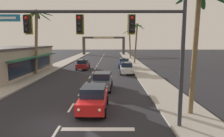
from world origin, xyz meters
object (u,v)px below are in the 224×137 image
sedan_parked_nearest_kerb (124,63)px  palm_right_farthest (130,38)px  sedan_parked_mid_kerb (127,68)px  palm_right_nearest (197,21)px  sedan_third_in_queue (102,81)px  palm_right_third (137,35)px  palm_left_second (36,30)px  traffic_signal_mast (113,35)px  storefront_strip_left (8,61)px  sedan_lead_at_stop_bar (94,98)px  town_gateway_arch (104,43)px  sedan_oncoming_far (83,64)px

sedan_parked_nearest_kerb → palm_right_farthest: bearing=82.4°
sedan_parked_mid_kerb → palm_right_nearest: 18.14m
sedan_third_in_queue → sedan_parked_nearest_kerb: bearing=79.5°
palm_right_third → palm_right_farthest: (-0.09, 15.29, -0.39)m
sedan_parked_mid_kerb → palm_left_second: palm_left_second is taller
palm_right_farthest → palm_left_second: bearing=-117.7°
traffic_signal_mast → sedan_parked_nearest_kerb: size_ratio=2.44×
traffic_signal_mast → palm_right_third: size_ratio=1.28×
sedan_third_in_queue → palm_right_farthest: palm_right_farthest is taller
sedan_parked_mid_kerb → palm_right_nearest: palm_right_nearest is taller
sedan_third_in_queue → palm_right_third: palm_right_third is taller
palm_right_nearest → palm_right_third: (-0.08, 30.58, 0.16)m
sedan_parked_mid_kerb → storefront_strip_left: size_ratio=0.24×
palm_left_second → sedan_parked_nearest_kerb: bearing=32.4°
sedan_lead_at_stop_bar → town_gateway_arch: 59.55m
palm_left_second → sedan_parked_mid_kerb: bearing=4.6°
town_gateway_arch → palm_left_second: bearing=-99.8°
sedan_third_in_queue → town_gateway_arch: bearing=92.1°
sedan_parked_nearest_kerb → sedan_parked_mid_kerb: (-0.03, -7.08, 0.00)m
sedan_third_in_queue → palm_left_second: bearing=137.3°
palm_right_farthest → sedan_parked_nearest_kerb: bearing=-97.6°
sedan_lead_at_stop_bar → sedan_parked_nearest_kerb: 23.51m
palm_right_third → sedan_third_in_queue: bearing=-104.7°
sedan_lead_at_stop_bar → sedan_oncoming_far: bearing=100.0°
traffic_signal_mast → sedan_third_in_queue: size_ratio=2.42×
traffic_signal_mast → palm_right_third: 33.00m
sedan_oncoming_far → palm_left_second: size_ratio=0.49×
palm_right_third → storefront_strip_left: size_ratio=0.46×
palm_right_farthest → traffic_signal_mast: bearing=-96.0°
sedan_third_in_queue → sedan_parked_mid_kerb: same height
sedan_lead_at_stop_bar → sedan_oncoming_far: (-3.70, 20.94, 0.00)m
sedan_third_in_queue → palm_right_third: (6.12, 23.37, 5.27)m
sedan_oncoming_far → palm_left_second: bearing=-134.0°
palm_right_farthest → storefront_strip_left: palm_right_farthest is taller
sedan_parked_mid_kerb → town_gateway_arch: (-5.12, 43.26, 3.38)m
sedan_oncoming_far → town_gateway_arch: town_gateway_arch is taller
palm_right_nearest → town_gateway_arch: size_ratio=0.54×
palm_right_third → sedan_oncoming_far: bearing=-139.4°
storefront_strip_left → traffic_signal_mast: bearing=-50.7°
sedan_parked_nearest_kerb → sedan_lead_at_stop_bar: bearing=-98.5°
traffic_signal_mast → palm_right_third: (5.09, 32.59, 1.03)m
sedan_oncoming_far → palm_right_nearest: 24.70m
sedan_third_in_queue → palm_right_third: size_ratio=0.53×
sedan_parked_nearest_kerb → palm_right_farthest: size_ratio=0.54×
sedan_third_in_queue → palm_left_second: (-9.61, 8.88, 5.49)m
sedan_parked_mid_kerb → palm_right_nearest: size_ratio=0.55×
traffic_signal_mast → storefront_strip_left: (-15.03, 18.36, -3.11)m
palm_right_farthest → town_gateway_arch: 16.66m
sedan_parked_nearest_kerb → palm_right_third: palm_right_third is taller
sedan_oncoming_far → sedan_third_in_queue: bearing=-74.7°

